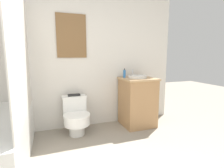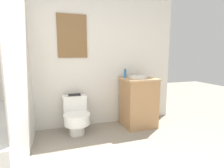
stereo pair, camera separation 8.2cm
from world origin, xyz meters
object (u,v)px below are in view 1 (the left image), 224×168
object	(u,v)px
soap_bottle	(124,74)
book_on_tank	(74,95)
sink	(137,77)
toilet	(76,116)

from	to	relation	value
soap_bottle	book_on_tank	distance (m)	0.92
sink	toilet	bearing A→B (deg)	-179.55
sink	book_on_tank	size ratio (longest dim) A/B	1.84
toilet	soap_bottle	xyz separation A→B (m)	(0.86, 0.10, 0.62)
toilet	book_on_tank	world-z (taller)	book_on_tank
toilet	soap_bottle	world-z (taller)	soap_bottle
toilet	book_on_tank	bearing A→B (deg)	90.00
soap_bottle	book_on_tank	size ratio (longest dim) A/B	0.83
toilet	book_on_tank	size ratio (longest dim) A/B	3.03
sink	soap_bottle	bearing A→B (deg)	155.45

